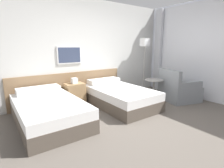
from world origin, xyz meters
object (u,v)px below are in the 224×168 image
(bed_near_door, at_px, (49,111))
(side_table, at_px, (154,85))
(armchair, at_px, (178,91))
(floor_lamp, at_px, (145,48))
(nightstand, at_px, (75,93))
(bed_near_window, at_px, (119,96))

(bed_near_door, height_order, side_table, bed_near_door)
(side_table, relative_size, armchair, 0.55)
(bed_near_door, bearing_deg, side_table, -3.45)
(side_table, xyz_separation_m, armchair, (0.49, -0.44, -0.13))
(floor_lamp, bearing_deg, bed_near_door, -169.54)
(nightstand, bearing_deg, armchair, -28.54)
(side_table, height_order, armchair, armchair)
(bed_near_window, bearing_deg, nightstand, 140.42)
(side_table, bearing_deg, nightstand, 155.58)
(side_table, bearing_deg, bed_near_window, 171.11)
(bed_near_window, xyz_separation_m, side_table, (1.09, -0.17, 0.17))
(armchair, bearing_deg, floor_lamp, 22.17)
(nightstand, distance_m, floor_lamp, 2.59)
(floor_lamp, bearing_deg, nightstand, 176.82)
(bed_near_door, height_order, floor_lamp, floor_lamp)
(floor_lamp, bearing_deg, side_table, -115.77)
(nightstand, relative_size, armchair, 0.66)
(bed_near_window, relative_size, side_table, 3.34)
(bed_near_window, height_order, armchair, armchair)
(bed_near_door, distance_m, floor_lamp, 3.46)
(floor_lamp, height_order, armchair, floor_lamp)
(floor_lamp, height_order, side_table, floor_lamp)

